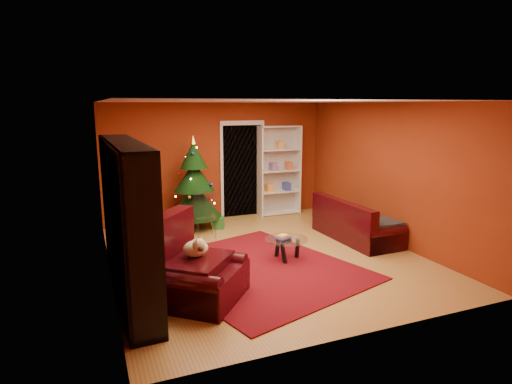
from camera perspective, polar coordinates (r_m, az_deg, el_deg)
name	(u,v)px	position (r m, az deg, el deg)	size (l,w,h in m)	color
floor	(265,258)	(7.42, 1.16, -8.74)	(5.00, 5.50, 0.05)	#A57736
ceiling	(265,100)	(6.96, 1.25, 12.19)	(5.00, 5.50, 0.05)	silver
wall_back	(217,161)	(9.65, -5.27, 4.08)	(5.00, 0.05, 2.60)	maroon
wall_left	(104,193)	(6.52, -19.66, -0.15)	(0.05, 5.50, 2.60)	maroon
wall_right	(389,173)	(8.37, 17.33, 2.46)	(0.05, 5.50, 2.60)	maroon
doorway	(243,171)	(9.83, -1.81, 2.78)	(1.06, 0.60, 2.16)	black
rug	(257,269)	(6.85, 0.15, -10.22)	(2.68, 3.13, 0.02)	maroon
media_unit	(128,221)	(5.89, -16.74, -3.72)	(0.42, 2.73, 2.09)	black
christmas_tree	(194,184)	(8.93, -8.23, 1.11)	(1.10, 1.10, 1.96)	black
gift_box_green	(218,223)	(9.03, -5.06, -4.08)	(0.24, 0.24, 0.24)	#226323
gift_box_red	(197,217)	(9.54, -7.86, -3.37)	(0.22, 0.22, 0.22)	#A43023
white_bookshelf	(279,171)	(10.01, 3.12, 2.85)	(0.99, 0.36, 2.13)	white
armchair	(198,267)	(5.75, -7.77, -9.82)	(1.18, 1.18, 0.92)	black
dog	(196,249)	(5.74, -8.06, -7.48)	(0.40, 0.30, 0.30)	beige
sofa	(357,219)	(8.44, 13.29, -3.51)	(1.86, 0.84, 0.80)	black
coffee_table	(286,249)	(7.21, 4.04, -7.57)	(0.71, 0.71, 0.45)	gray
acrylic_chair	(205,217)	(8.41, -6.80, -3.32)	(0.41, 0.45, 0.80)	#66605B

